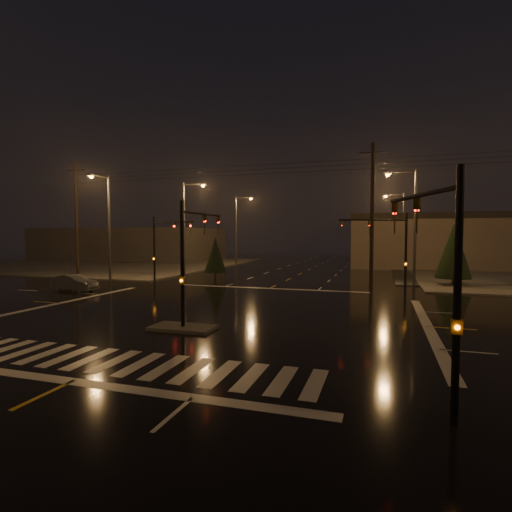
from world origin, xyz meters
name	(u,v)px	position (x,y,z in m)	size (l,w,h in m)	color
ground	(217,313)	(0.00, 0.00, 0.00)	(140.00, 140.00, 0.00)	black
sidewalk_nw	(112,264)	(-30.00, 30.00, 0.06)	(36.00, 36.00, 0.12)	#494641
median_island	(183,328)	(0.00, -4.00, 0.07)	(3.00, 1.60, 0.15)	#494641
crosswalk	(115,361)	(0.00, -9.00, 0.01)	(15.00, 2.60, 0.01)	beige
stop_bar_near	(72,381)	(0.00, -11.00, 0.01)	(16.00, 0.50, 0.01)	beige
stop_bar_far	(269,288)	(0.00, 11.00, 0.01)	(16.00, 0.50, 0.01)	beige
commercial_block	(131,244)	(-35.00, 42.00, 2.80)	(30.00, 18.00, 5.60)	#3F3A37
signal_mast_median	(191,249)	(0.00, -3.07, 3.75)	(0.25, 4.59, 6.00)	black
signal_mast_ne	(392,244)	(9.50, 10.14, 3.79)	(4.84, 1.86, 6.00)	black
signal_mast_nw	(162,242)	(-9.50, 10.14, 3.79)	(4.84, 1.86, 6.00)	black
signal_mast_se	(441,263)	(10.23, -9.75, 3.71)	(1.55, 3.87, 6.00)	black
streetlight_1	(186,222)	(-11.18, 18.00, 5.80)	(2.77, 0.32, 10.00)	#38383A
streetlight_2	(238,225)	(-11.18, 34.00, 5.80)	(2.77, 0.32, 10.00)	#38383A
streetlight_3	(411,219)	(11.18, 16.00, 5.80)	(2.77, 0.32, 10.00)	#38383A
streetlight_4	(401,225)	(11.18, 36.00, 5.80)	(2.77, 0.32, 10.00)	#38383A
streetlight_5	(107,220)	(-16.00, 11.18, 5.80)	(0.32, 2.77, 10.00)	#38383A
utility_pole_0	(77,219)	(-22.00, 14.00, 6.13)	(2.20, 0.32, 12.00)	black
utility_pole_1	(372,214)	(8.00, 14.00, 6.13)	(2.20, 0.32, 12.00)	black
conifer_0	(453,251)	(14.70, 17.26, 3.06)	(3.02, 3.02, 5.42)	black
conifer_3	(215,255)	(-7.03, 16.10, 2.42)	(2.21, 2.21, 4.16)	black
car_crossing	(74,283)	(-14.26, 4.91, 0.64)	(1.36, 3.90, 1.29)	#5A5D62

